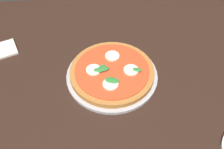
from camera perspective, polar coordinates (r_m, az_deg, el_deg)
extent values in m
cube|color=black|center=(0.87, 4.28, -2.16)|extent=(1.56, 1.05, 0.04)
cylinder|color=#B2B2B7|center=(0.86, 0.00, -0.18)|extent=(0.31, 0.31, 0.01)
cylinder|color=#B27033|center=(0.85, 0.01, 0.59)|extent=(0.29, 0.29, 0.02)
cylinder|color=#CC4723|center=(0.84, 0.01, 1.09)|extent=(0.25, 0.25, 0.00)
cylinder|color=#F4EACC|center=(0.84, -4.21, 1.06)|extent=(0.05, 0.05, 0.00)
cylinder|color=#F4EACC|center=(0.80, -0.33, -2.20)|extent=(0.05, 0.05, 0.00)
cylinder|color=#F4EACC|center=(0.84, 4.22, 1.02)|extent=(0.05, 0.05, 0.00)
cylinder|color=#F4EACC|center=(0.88, 0.07, 4.25)|extent=(0.05, 0.05, 0.00)
ellipsoid|color=#337F38|center=(0.83, -3.15, 1.11)|extent=(0.03, 0.02, 0.00)
ellipsoid|color=#337F38|center=(0.84, -2.41, 1.40)|extent=(0.04, 0.05, 0.00)
ellipsoid|color=#337F38|center=(0.84, 5.78, 1.13)|extent=(0.03, 0.03, 0.00)
ellipsoid|color=#337F38|center=(0.83, -1.80, 1.29)|extent=(0.04, 0.03, 0.00)
ellipsoid|color=#337F38|center=(0.80, 0.00, -1.29)|extent=(0.05, 0.04, 0.00)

